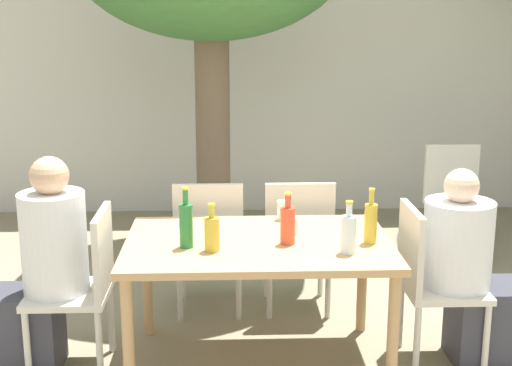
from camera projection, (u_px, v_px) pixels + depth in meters
ground_plane at (258, 364)px, 4.05m from camera, size 30.00×30.00×0.00m
cafe_building_wall at (244, 70)px, 6.91m from camera, size 10.00×0.08×2.80m
dining_table_front at (258, 254)px, 3.90m from camera, size 1.45×0.96×0.74m
patio_chair_0 at (84, 281)px, 3.90m from camera, size 0.44×0.44×0.91m
patio_chair_1 at (429, 276)px, 3.97m from camera, size 0.44×0.44×0.91m
patio_chair_2 at (209, 239)px, 4.61m from camera, size 0.44×0.44×0.91m
patio_chair_3 at (298, 238)px, 4.64m from camera, size 0.44×0.44×0.91m
patio_chair_4 at (454, 195)px, 5.73m from camera, size 0.44×0.44×0.91m
person_seated_0 at (40, 277)px, 3.88m from camera, size 0.58×0.35×1.21m
person_seated_1 at (471, 277)px, 3.98m from camera, size 0.59×0.38×1.13m
soda_bottle_0 at (288, 224)px, 3.80m from camera, size 0.08×0.08×0.28m
green_bottle_1 at (186, 224)px, 3.74m from camera, size 0.07×0.07×0.33m
oil_cruet_2 at (371, 222)px, 3.81m from camera, size 0.07×0.07×0.30m
water_bottle_3 at (348, 233)px, 3.65m from camera, size 0.08×0.08×0.28m
oil_cruet_4 at (212, 233)px, 3.69m from camera, size 0.08×0.08×0.25m
drinking_glass_0 at (283, 210)px, 4.25m from camera, size 0.07×0.07×0.12m
drinking_glass_1 at (292, 226)px, 3.97m from camera, size 0.07×0.07×0.10m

